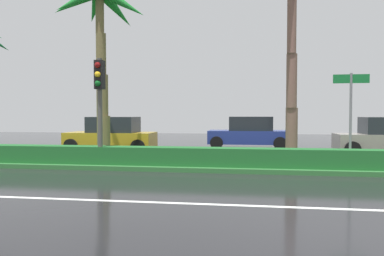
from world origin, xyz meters
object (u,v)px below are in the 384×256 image
object	(u,v)px
street_name_sign	(351,107)
car_in_traffic_leading	(112,135)
car_in_traffic_second	(249,133)
traffic_signal_median_left	(100,92)
palm_tree_mid_left	(99,18)

from	to	relation	value
street_name_sign	car_in_traffic_leading	bearing A→B (deg)	152.85
car_in_traffic_leading	car_in_traffic_second	distance (m)	7.36
traffic_signal_median_left	car_in_traffic_second	world-z (taller)	traffic_signal_median_left
traffic_signal_median_left	street_name_sign	size ratio (longest dim) A/B	1.19
palm_tree_mid_left	traffic_signal_median_left	size ratio (longest dim) A/B	1.98
palm_tree_mid_left	car_in_traffic_leading	distance (m)	5.91
palm_tree_mid_left	car_in_traffic_leading	bearing A→B (deg)	103.27
traffic_signal_median_left	car_in_traffic_leading	world-z (taller)	traffic_signal_median_left
traffic_signal_median_left	car_in_traffic_second	distance (m)	10.18
car_in_traffic_leading	car_in_traffic_second	bearing A→B (deg)	-155.28
traffic_signal_median_left	car_in_traffic_leading	bearing A→B (deg)	107.00
palm_tree_mid_left	traffic_signal_median_left	distance (m)	3.92
palm_tree_mid_left	car_in_traffic_second	bearing A→B (deg)	47.37
palm_tree_mid_left	car_in_traffic_second	size ratio (longest dim) A/B	1.64
car_in_traffic_leading	car_in_traffic_second	xyz separation A→B (m)	(6.69, 3.08, 0.00)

